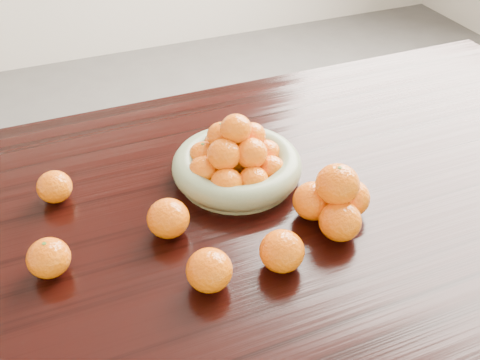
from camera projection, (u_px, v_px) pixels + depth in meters
name	position (u px, v px, depth m)	size (l,w,h in m)	color
dining_table	(254.00, 230.00, 1.20)	(2.00, 1.00, 0.75)	black
fruit_bowl	(236.00, 162.00, 1.18)	(0.29, 0.29, 0.16)	gray
orange_pyramid	(335.00, 201.00, 1.06)	(0.16, 0.16, 0.14)	orange
loose_orange_0	(49.00, 258.00, 0.96)	(0.08, 0.08, 0.07)	orange
loose_orange_1	(209.00, 270.00, 0.93)	(0.08, 0.08, 0.08)	orange
loose_orange_2	(282.00, 251.00, 0.97)	(0.08, 0.08, 0.08)	orange
loose_orange_3	(55.00, 187.00, 1.12)	(0.07, 0.07, 0.07)	orange
loose_orange_4	(168.00, 218.00, 1.04)	(0.08, 0.08, 0.08)	orange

